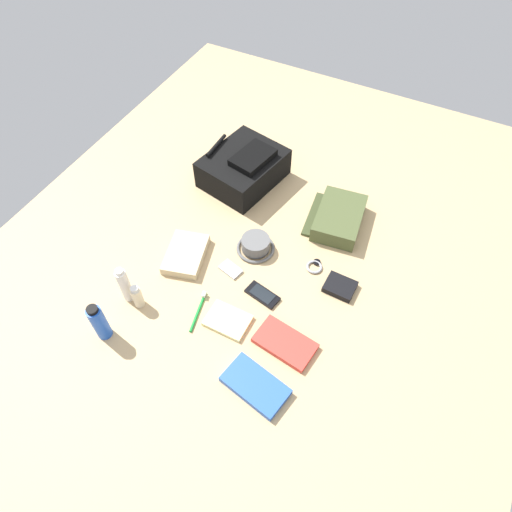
{
  "coord_description": "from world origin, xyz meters",
  "views": [
    {
      "loc": [
        -0.92,
        -0.48,
        1.42
      ],
      "look_at": [
        0.0,
        0.0,
        0.04
      ],
      "focal_mm": 32.02,
      "sensor_mm": 36.0,
      "label": 1
    }
  ],
  "objects_px": {
    "toiletry_pouch": "(338,218)",
    "bucket_hat": "(256,245)",
    "lotion_bottle": "(137,296)",
    "cell_phone": "(262,295)",
    "wallet": "(340,287)",
    "notepad": "(228,320)",
    "folded_towel": "(186,254)",
    "paperback_novel": "(255,386)",
    "deodorant_spray": "(99,322)",
    "toothbrush": "(199,309)",
    "backpack": "(244,168)",
    "media_player": "(231,269)",
    "toothpaste_tube": "(125,285)",
    "travel_guidebook": "(285,343)",
    "wristwatch": "(315,266)"
  },
  "relations": [
    {
      "from": "wristwatch",
      "to": "wallet",
      "type": "relative_size",
      "value": 0.65
    },
    {
      "from": "travel_guidebook",
      "to": "toothbrush",
      "type": "xyz_separation_m",
      "value": [
        -0.02,
        0.33,
        -0.0
      ]
    },
    {
      "from": "bucket_hat",
      "to": "toothbrush",
      "type": "relative_size",
      "value": 0.92
    },
    {
      "from": "lotion_bottle",
      "to": "cell_phone",
      "type": "distance_m",
      "value": 0.45
    },
    {
      "from": "toiletry_pouch",
      "to": "lotion_bottle",
      "type": "relative_size",
      "value": 2.65
    },
    {
      "from": "notepad",
      "to": "folded_towel",
      "type": "bearing_deg",
      "value": 58.27
    },
    {
      "from": "lotion_bottle",
      "to": "media_player",
      "type": "bearing_deg",
      "value": -38.03
    },
    {
      "from": "bucket_hat",
      "to": "wallet",
      "type": "height_order",
      "value": "bucket_hat"
    },
    {
      "from": "media_player",
      "to": "toothbrush",
      "type": "height_order",
      "value": "toothbrush"
    },
    {
      "from": "lotion_bottle",
      "to": "cell_phone",
      "type": "height_order",
      "value": "lotion_bottle"
    },
    {
      "from": "bucket_hat",
      "to": "folded_towel",
      "type": "distance_m",
      "value": 0.27
    },
    {
      "from": "deodorant_spray",
      "to": "lotion_bottle",
      "type": "height_order",
      "value": "deodorant_spray"
    },
    {
      "from": "toiletry_pouch",
      "to": "bucket_hat",
      "type": "xyz_separation_m",
      "value": [
        -0.27,
        0.24,
        -0.01
      ]
    },
    {
      "from": "lotion_bottle",
      "to": "cell_phone",
      "type": "bearing_deg",
      "value": -58.34
    },
    {
      "from": "backpack",
      "to": "lotion_bottle",
      "type": "height_order",
      "value": "backpack"
    },
    {
      "from": "deodorant_spray",
      "to": "notepad",
      "type": "bearing_deg",
      "value": -56.3
    },
    {
      "from": "backpack",
      "to": "cell_phone",
      "type": "relative_size",
      "value": 2.84
    },
    {
      "from": "media_player",
      "to": "lotion_bottle",
      "type": "bearing_deg",
      "value": 141.97
    },
    {
      "from": "lotion_bottle",
      "to": "paperback_novel",
      "type": "height_order",
      "value": "lotion_bottle"
    },
    {
      "from": "toiletry_pouch",
      "to": "toothbrush",
      "type": "xyz_separation_m",
      "value": [
        -0.61,
        0.29,
        -0.03
      ]
    },
    {
      "from": "bucket_hat",
      "to": "toothpaste_tube",
      "type": "xyz_separation_m",
      "value": [
        -0.41,
        0.31,
        0.06
      ]
    },
    {
      "from": "toothpaste_tube",
      "to": "toiletry_pouch",
      "type": "bearing_deg",
      "value": -38.52
    },
    {
      "from": "lotion_bottle",
      "to": "toothpaste_tube",
      "type": "distance_m",
      "value": 0.06
    },
    {
      "from": "toiletry_pouch",
      "to": "folded_towel",
      "type": "distance_m",
      "value": 0.63
    },
    {
      "from": "lotion_bottle",
      "to": "notepad",
      "type": "height_order",
      "value": "lotion_bottle"
    },
    {
      "from": "backpack",
      "to": "deodorant_spray",
      "type": "xyz_separation_m",
      "value": [
        -0.89,
        0.07,
        0.01
      ]
    },
    {
      "from": "travel_guidebook",
      "to": "toothbrush",
      "type": "relative_size",
      "value": 1.32
    },
    {
      "from": "toothpaste_tube",
      "to": "paperback_novel",
      "type": "distance_m",
      "value": 0.57
    },
    {
      "from": "toiletry_pouch",
      "to": "media_player",
      "type": "height_order",
      "value": "toiletry_pouch"
    },
    {
      "from": "backpack",
      "to": "travel_guidebook",
      "type": "xyz_separation_m",
      "value": [
        -0.65,
        -0.5,
        -0.06
      ]
    },
    {
      "from": "toiletry_pouch",
      "to": "lotion_bottle",
      "type": "bearing_deg",
      "value": 144.35
    },
    {
      "from": "toiletry_pouch",
      "to": "lotion_bottle",
      "type": "height_order",
      "value": "lotion_bottle"
    },
    {
      "from": "media_player",
      "to": "folded_towel",
      "type": "distance_m",
      "value": 0.19
    },
    {
      "from": "travel_guidebook",
      "to": "wallet",
      "type": "height_order",
      "value": "wallet"
    },
    {
      "from": "paperback_novel",
      "to": "cell_phone",
      "type": "distance_m",
      "value": 0.35
    },
    {
      "from": "wallet",
      "to": "notepad",
      "type": "xyz_separation_m",
      "value": [
        -0.31,
        0.3,
        -0.0
      ]
    },
    {
      "from": "toothpaste_tube",
      "to": "paperback_novel",
      "type": "bearing_deg",
      "value": -99.08
    },
    {
      "from": "paperback_novel",
      "to": "media_player",
      "type": "height_order",
      "value": "paperback_novel"
    },
    {
      "from": "paperback_novel",
      "to": "lotion_bottle",
      "type": "bearing_deg",
      "value": 80.64
    },
    {
      "from": "notepad",
      "to": "folded_towel",
      "type": "relative_size",
      "value": 0.75
    },
    {
      "from": "paperback_novel",
      "to": "cell_phone",
      "type": "xyz_separation_m",
      "value": [
        0.32,
        0.13,
        -0.01
      ]
    },
    {
      "from": "cell_phone",
      "to": "media_player",
      "type": "distance_m",
      "value": 0.17
    },
    {
      "from": "bucket_hat",
      "to": "travel_guidebook",
      "type": "distance_m",
      "value": 0.42
    },
    {
      "from": "deodorant_spray",
      "to": "lotion_bottle",
      "type": "distance_m",
      "value": 0.16
    },
    {
      "from": "toothpaste_tube",
      "to": "folded_towel",
      "type": "height_order",
      "value": "toothpaste_tube"
    },
    {
      "from": "cell_phone",
      "to": "wristwatch",
      "type": "xyz_separation_m",
      "value": [
        0.21,
        -0.12,
        -0.0
      ]
    },
    {
      "from": "cell_phone",
      "to": "folded_towel",
      "type": "xyz_separation_m",
      "value": [
        0.02,
        0.34,
        0.01
      ]
    },
    {
      "from": "paperback_novel",
      "to": "folded_towel",
      "type": "xyz_separation_m",
      "value": [
        0.34,
        0.48,
        0.01
      ]
    },
    {
      "from": "media_player",
      "to": "toothbrush",
      "type": "xyz_separation_m",
      "value": [
        -0.2,
        0.02,
        0.0
      ]
    },
    {
      "from": "lotion_bottle",
      "to": "media_player",
      "type": "xyz_separation_m",
      "value": [
        0.28,
        -0.22,
        -0.04
      ]
    }
  ]
}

